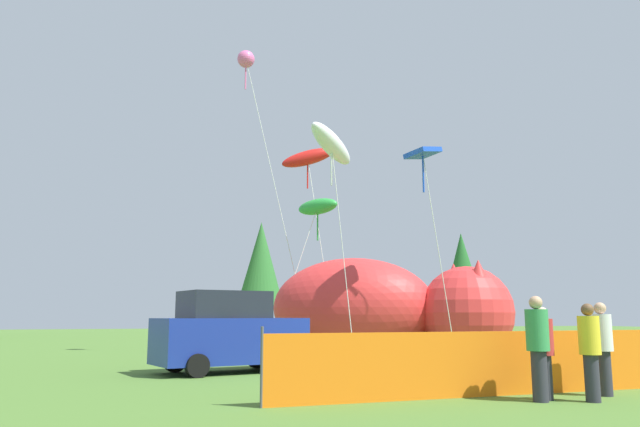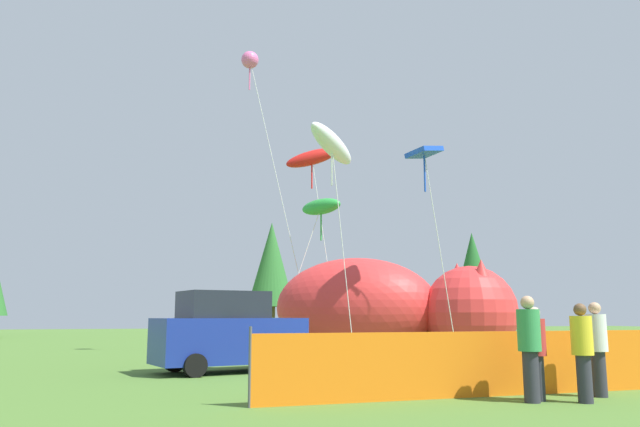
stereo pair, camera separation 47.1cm
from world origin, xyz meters
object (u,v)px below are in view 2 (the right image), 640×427
Objects in this scene: spectator_in_yellow_shirt at (582,348)px; kite_white_ghost at (332,145)px; kite_green_fish at (321,207)px; inflatable_cat at (387,311)px; spectator_in_green_shirt at (536,349)px; kite_red_lizard at (312,158)px; spectator_in_white_shirt at (529,344)px; kite_blue_box at (425,156)px; folding_chair at (569,355)px; kite_pink_octopus at (251,63)px; spectator_in_grey_shirt at (597,345)px; parked_car at (228,333)px.

spectator_in_yellow_shirt is 0.23× the size of kite_white_ghost.
kite_white_ghost is at bearing -103.14° from kite_green_fish.
spectator_in_green_shirt is at bearing -67.56° from inflatable_cat.
spectator_in_green_shirt is 15.92m from kite_red_lizard.
kite_blue_box is at bearing 75.09° from spectator_in_white_shirt.
spectator_in_white_shirt is at bearing -83.03° from kite_white_ghost.
folding_chair is 0.47× the size of spectator_in_white_shirt.
spectator_in_grey_shirt is at bearing -74.07° from kite_pink_octopus.
kite_green_fish reaches higher than inflatable_cat.
spectator_in_yellow_shirt is at bearing -64.11° from inflatable_cat.
spectator_in_grey_shirt is at bearing -71.14° from kite_white_ghost.
spectator_in_yellow_shirt is at bearing -98.77° from kite_blue_box.
spectator_in_grey_shirt is 18.42m from kite_pink_octopus.
folding_chair is 0.10× the size of inflatable_cat.
folding_chair is at bearing -39.93° from kite_white_ghost.
kite_blue_box is at bearing 76.47° from spectator_in_green_shirt.
spectator_in_grey_shirt is 0.24× the size of kite_white_ghost.
parked_car is 2.28× the size of spectator_in_white_shirt.
spectator_in_green_shirt is at bearing -79.61° from kite_pink_octopus.
kite_green_fish is 5.25m from kite_blue_box.
kite_green_fish is (-0.14, 12.63, 4.68)m from spectator_in_green_shirt.
kite_red_lizard reaches higher than kite_white_ghost.
parked_car is 0.49× the size of kite_red_lizard.
spectator_in_grey_shirt is 1.02m from spectator_in_yellow_shirt.
spectator_in_green_shirt is at bearing -89.36° from kite_green_fish.
spectator_in_grey_shirt is at bearing -84.14° from kite_red_lizard.
spectator_in_grey_shirt is at bearing 35.81° from spectator_in_yellow_shirt.
inflatable_cat is at bearing 81.10° from spectator_in_green_shirt.
kite_white_ghost is 0.86× the size of kite_red_lizard.
kite_pink_octopus reaches higher than kite_red_lizard.
folding_chair is at bearing 58.33° from spectator_in_grey_shirt.
kite_green_fish reaches higher than spectator_in_yellow_shirt.
kite_blue_box is at bearing 68.20° from folding_chair.
spectator_in_grey_shirt is 13.43m from kite_green_fish.
spectator_in_white_shirt is 9.96m from kite_white_ghost.
spectator_in_green_shirt is at bearing -70.81° from parked_car.
kite_green_fish is at bearing 93.28° from spectator_in_yellow_shirt.
kite_pink_octopus is (-4.54, 6.51, 5.25)m from kite_blue_box.
kite_pink_octopus reaches higher than spectator_in_grey_shirt.
spectator_in_green_shirt is 0.95× the size of spectator_in_grey_shirt.
kite_white_ghost is at bearing 96.97° from spectator_in_white_shirt.
spectator_in_white_shirt is at bearing -80.66° from kite_pink_octopus.
spectator_in_green_shirt is 18.28m from kite_pink_octopus.
spectator_in_grey_shirt is at bearing -93.42° from kite_blue_box.
spectator_in_white_shirt is at bearing -72.80° from parked_car.
inflatable_cat is 4.76m from kite_green_fish.
kite_pink_octopus reaches higher than kite_white_ghost.
spectator_in_green_shirt is 0.97× the size of spectator_in_yellow_shirt.
inflatable_cat reaches higher than spectator_in_white_shirt.
spectator_in_grey_shirt is 10.07m from kite_white_ghost.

